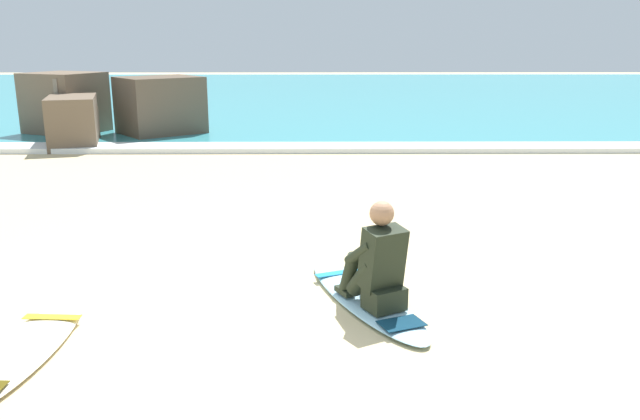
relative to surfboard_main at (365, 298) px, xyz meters
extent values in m
plane|color=#CCB584|center=(-0.81, 0.08, -0.04)|extent=(80.00, 80.00, 0.00)
cube|color=teal|center=(-0.81, 21.94, 0.01)|extent=(80.00, 28.00, 0.10)
cube|color=white|center=(-0.81, 8.24, 0.02)|extent=(80.00, 0.90, 0.11)
ellipsoid|color=#9ED1E5|center=(0.00, 0.00, 0.00)|extent=(1.28, 2.17, 0.07)
cube|color=#1E7FB7|center=(-0.22, 0.55, 0.04)|extent=(0.48, 0.27, 0.01)
cube|color=#0A2C40|center=(0.26, -0.63, 0.04)|extent=(0.43, 0.36, 0.01)
cube|color=black|center=(0.14, -0.34, 0.14)|extent=(0.41, 0.38, 0.20)
cylinder|color=black|center=(-0.04, -0.23, 0.29)|extent=(0.33, 0.43, 0.43)
cylinder|color=black|center=(-0.15, -0.05, 0.26)|extent=(0.23, 0.28, 0.42)
cube|color=black|center=(-0.19, 0.01, 0.07)|extent=(0.19, 0.24, 0.05)
cylinder|color=black|center=(0.14, -0.13, 0.29)|extent=(0.33, 0.43, 0.43)
cylinder|color=black|center=(0.05, 0.06, 0.26)|extent=(0.23, 0.28, 0.42)
cube|color=black|center=(0.03, 0.12, 0.07)|extent=(0.19, 0.24, 0.05)
cube|color=black|center=(0.12, -0.31, 0.49)|extent=(0.44, 0.42, 0.57)
sphere|color=#A37556|center=(0.11, -0.28, 0.88)|extent=(0.21, 0.21, 0.21)
cylinder|color=black|center=(-0.08, -0.24, 0.52)|extent=(0.27, 0.39, 0.31)
cylinder|color=black|center=(0.17, -0.11, 0.52)|extent=(0.27, 0.39, 0.31)
ellipsoid|color=#EFE5C6|center=(-2.70, -1.03, 0.00)|extent=(0.62, 1.96, 0.07)
cube|color=gold|center=(-2.67, -0.49, 0.04)|extent=(0.48, 0.13, 0.01)
cube|color=brown|center=(-6.56, 10.42, 0.73)|extent=(2.03, 1.97, 1.53)
cube|color=brown|center=(-5.83, 9.02, 0.38)|extent=(0.78, 0.88, 0.82)
cube|color=brown|center=(-4.20, 10.21, 0.68)|extent=(2.31, 2.26, 1.44)
cube|color=brown|center=(-5.79, 8.76, 0.52)|extent=(1.44, 1.97, 1.11)
cube|color=#756656|center=(-6.59, 10.07, 0.68)|extent=(1.21, 1.13, 1.43)
camera|label=1|loc=(-0.45, -5.53, 2.31)|focal=36.33mm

